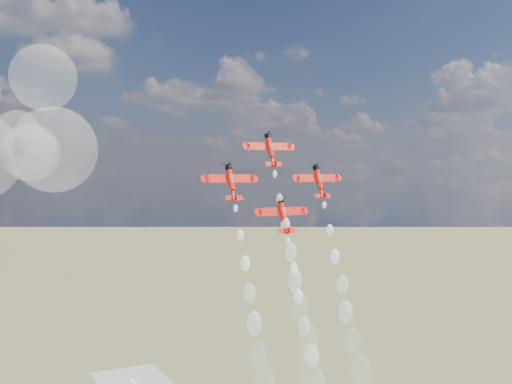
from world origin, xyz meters
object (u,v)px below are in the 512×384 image
Objects in this scene: plane_lead at (270,149)px; plane_slot at (283,214)px; plane_left at (231,182)px; plane_right at (319,181)px.

plane_lead is 18.42m from plane_slot.
plane_lead is 16.06m from plane_left.
plane_lead is 1.00× the size of plane_right.
plane_right is at bearing 14.77° from plane_slot.
plane_right is at bearing 0.00° from plane_left.
plane_slot is (0.00, -6.94, -17.06)m from plane_lead.
plane_left is 1.00× the size of plane_slot.
plane_slot is (13.16, -3.47, -8.53)m from plane_left.
plane_right is 1.00× the size of plane_slot.
plane_left and plane_right have the same top height.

